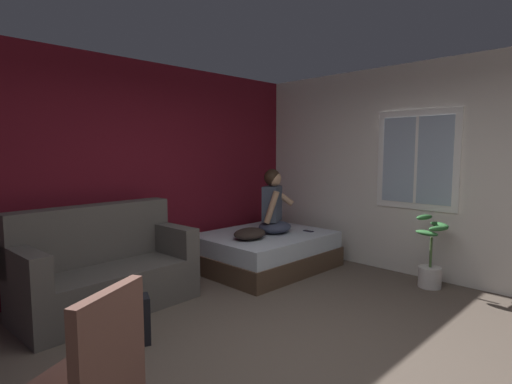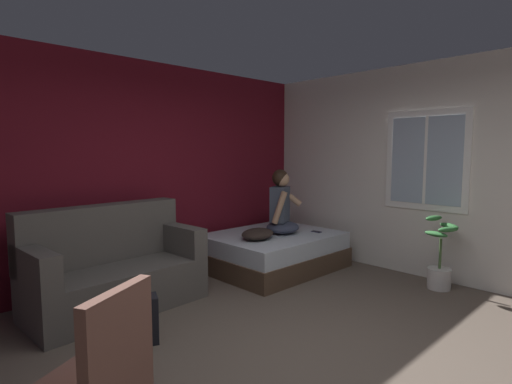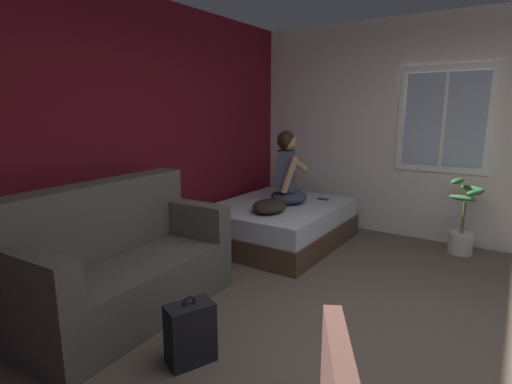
# 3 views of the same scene
# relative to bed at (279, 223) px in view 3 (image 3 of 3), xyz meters

# --- Properties ---
(ground_plane) EXTENTS (40.00, 40.00, 0.00)m
(ground_plane) POSITION_rel_bed_xyz_m (-1.66, -1.98, -0.24)
(ground_plane) COLOR brown
(wall_back_accent) EXTENTS (10.54, 0.16, 2.70)m
(wall_back_accent) POSITION_rel_bed_xyz_m (-1.66, 0.88, 1.11)
(wall_back_accent) COLOR maroon
(wall_back_accent) RESTS_ON ground
(wall_side_with_window) EXTENTS (0.19, 6.97, 2.70)m
(wall_side_with_window) POSITION_rel_bed_xyz_m (1.18, -1.98, 1.12)
(wall_side_with_window) COLOR silver
(wall_side_with_window) RESTS_ON ground
(bed) EXTENTS (1.74, 1.40, 0.48)m
(bed) POSITION_rel_bed_xyz_m (0.00, 0.00, 0.00)
(bed) COLOR #4C3828
(bed) RESTS_ON ground
(couch) EXTENTS (1.74, 0.90, 1.04)m
(couch) POSITION_rel_bed_xyz_m (-2.17, 0.18, 0.16)
(couch) COLOR #514C47
(couch) RESTS_ON ground
(person_seated) EXTENTS (0.66, 0.63, 0.88)m
(person_seated) POSITION_rel_bed_xyz_m (0.12, -0.05, 0.60)
(person_seated) COLOR #383D51
(person_seated) RESTS_ON bed
(backpack) EXTENTS (0.35, 0.32, 0.46)m
(backpack) POSITION_rel_bed_xyz_m (-2.37, -0.72, -0.04)
(backpack) COLOR black
(backpack) RESTS_ON ground
(throw_pillow) EXTENTS (0.54, 0.44, 0.14)m
(throw_pillow) POSITION_rel_bed_xyz_m (-0.40, -0.11, 0.31)
(throw_pillow) COLOR #2D231E
(throw_pillow) RESTS_ON bed
(cell_phone) EXTENTS (0.07, 0.14, 0.01)m
(cell_phone) POSITION_rel_bed_xyz_m (0.52, -0.34, 0.25)
(cell_phone) COLOR black
(cell_phone) RESTS_ON bed
(potted_plant) EXTENTS (0.39, 0.37, 0.85)m
(potted_plant) POSITION_rel_bed_xyz_m (0.80, -1.92, 0.07)
(potted_plant) COLOR silver
(potted_plant) RESTS_ON ground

